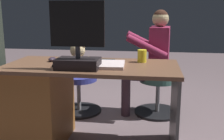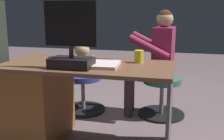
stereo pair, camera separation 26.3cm
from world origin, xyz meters
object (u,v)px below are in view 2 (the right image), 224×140
cup (139,56)px  office_chair_teddy (83,90)px  keyboard (86,60)px  tv_remote (54,63)px  desk (49,99)px  monitor (71,47)px  visitor_chair (162,94)px  person (156,56)px  teddy_bear (83,60)px  computer_mouse (51,58)px

cup → office_chair_teddy: size_ratio=0.21×
keyboard → tv_remote: bearing=36.5°
desk → monitor: bearing=151.4°
keyboard → visitor_chair: (-0.60, -0.73, -0.48)m
person → monitor: bearing=61.1°
monitor → cup: 0.58m
keyboard → teddy_bear: size_ratio=1.12×
desk → cup: size_ratio=13.31×
office_chair_teddy → keyboard: bearing=113.3°
cup → monitor: bearing=35.2°
desk → tv_remote: bearing=147.0°
desk → computer_mouse: 0.36m
cup → visitor_chair: (-0.16, -0.67, -0.52)m
tv_remote → visitor_chair: tv_remote is taller
desk → visitor_chair: bearing=-137.8°
visitor_chair → cup: bearing=76.5°
monitor → office_chair_teddy: monitor is taller
visitor_chair → person: size_ratio=0.44×
tv_remote → office_chair_teddy: bearing=-89.9°
cup → person: size_ratio=0.09×
monitor → office_chair_teddy: 1.14m
monitor → visitor_chair: (-0.63, -1.00, -0.63)m
desk → monitor: size_ratio=2.79×
desk → teddy_bear: bearing=-92.9°
monitor → computer_mouse: 0.42m
keyboard → teddy_bear: 0.74m
monitor → office_chair_teddy: (0.26, -0.92, -0.62)m
desk → keyboard: (-0.32, -0.10, 0.34)m
desk → monitor: 0.59m
computer_mouse → cup: cup is taller
teddy_bear → visitor_chair: 0.95m
computer_mouse → visitor_chair: (-0.93, -0.74, -0.48)m
keyboard → person: person is taller
office_chair_teddy → person: size_ratio=0.44×
tv_remote → computer_mouse: bearing=-61.4°
monitor → teddy_bear: monitor is taller
monitor → tv_remote: 0.27m
desk → office_chair_teddy: size_ratio=2.78×
keyboard → computer_mouse: computer_mouse is taller
desk → computer_mouse: (0.00, -0.10, 0.34)m
monitor → office_chair_teddy: size_ratio=0.99×
person → keyboard: bearing=54.2°
monitor → visitor_chair: bearing=-122.1°
teddy_bear → visitor_chair: size_ratio=0.74×
office_chair_teddy → person: (-0.80, -0.07, 0.41)m
visitor_chair → computer_mouse: bearing=38.7°
computer_mouse → person: 1.12m
computer_mouse → visitor_chair: bearing=-141.3°
keyboard → office_chair_teddy: 0.86m
cup → office_chair_teddy: 1.07m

